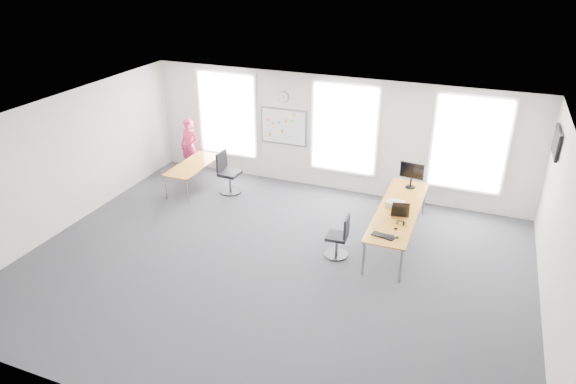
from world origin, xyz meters
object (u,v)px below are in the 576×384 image
at_px(chair_right, 339,239).
at_px(person, 190,146).
at_px(headphones, 400,223).
at_px(chair_left, 228,175).
at_px(monitor, 412,173).
at_px(desk_left, 193,166).
at_px(desk_right, 398,211).
at_px(keyboard, 383,236).

height_order(chair_right, person, person).
bearing_deg(headphones, chair_right, -153.90).
xyz_separation_m(chair_left, monitor, (4.62, 0.31, 0.66)).
bearing_deg(chair_left, headphones, -105.39).
height_order(desk_left, person, person).
height_order(desk_right, chair_left, chair_left).
relative_size(person, keyboard, 3.49).
relative_size(desk_right, chair_right, 3.39).
bearing_deg(keyboard, monitor, 101.26).
distance_m(person, monitor, 6.22).
height_order(desk_right, desk_left, desk_right).
bearing_deg(desk_left, chair_right, -21.81).
xyz_separation_m(keyboard, monitor, (0.11, 2.43, 0.36)).
bearing_deg(desk_left, chair_left, 6.49).
relative_size(headphones, monitor, 0.26).
distance_m(desk_right, chair_right, 1.47).
bearing_deg(desk_right, keyboard, -93.20).
relative_size(chair_right, keyboard, 2.08).
relative_size(desk_left, keyboard, 4.10).
xyz_separation_m(desk_left, monitor, (5.57, 0.41, 0.53)).
xyz_separation_m(desk_left, chair_right, (4.53, -1.82, -0.21)).
relative_size(desk_right, monitor, 5.16).
height_order(desk_right, person, person).
height_order(headphones, monitor, monitor).
bearing_deg(monitor, person, -177.55).
bearing_deg(keyboard, chair_right, -178.14).
relative_size(chair_right, chair_left, 0.86).
bearing_deg(person, keyboard, -14.36).
bearing_deg(person, chair_left, -14.74).
relative_size(chair_right, person, 0.60).
relative_size(desk_left, headphones, 11.28).
bearing_deg(monitor, headphones, -80.01).
bearing_deg(chair_left, monitor, -83.60).
distance_m(chair_left, keyboard, 4.99).
height_order(chair_right, chair_left, chair_left).
height_order(chair_right, monitor, monitor).
distance_m(desk_right, desk_left, 5.58).
relative_size(desk_right, headphones, 19.46).
height_order(keyboard, monitor, monitor).
xyz_separation_m(desk_right, headphones, (0.15, -0.66, 0.09)).
height_order(desk_right, chair_right, chair_right).
bearing_deg(desk_right, headphones, -77.00).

